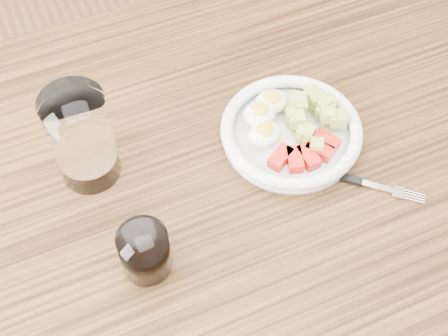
# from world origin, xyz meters

# --- Properties ---
(dining_table) EXTENTS (1.50, 0.90, 0.77)m
(dining_table) POSITION_xyz_m (0.00, 0.00, 0.67)
(dining_table) COLOR brown
(dining_table) RESTS_ON ground
(bowl) EXTENTS (0.23, 0.23, 0.06)m
(bowl) POSITION_xyz_m (0.12, 0.04, 0.79)
(bowl) COLOR white
(bowl) RESTS_ON dining_table
(fork) EXTENTS (0.15, 0.13, 0.01)m
(fork) POSITION_xyz_m (0.17, -0.07, 0.77)
(fork) COLOR black
(fork) RESTS_ON dining_table
(water_glass) EXTENTS (0.09, 0.09, 0.17)m
(water_glass) POSITION_xyz_m (-0.19, 0.11, 0.85)
(water_glass) COLOR white
(water_glass) RESTS_ON dining_table
(coffee_glass) EXTENTS (0.07, 0.07, 0.08)m
(coffee_glass) POSITION_xyz_m (-0.17, -0.08, 0.81)
(coffee_glass) COLOR white
(coffee_glass) RESTS_ON dining_table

